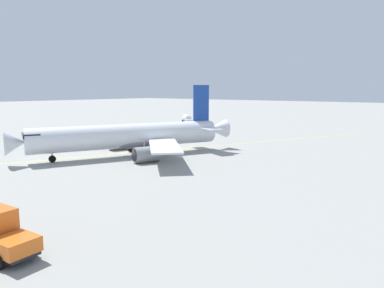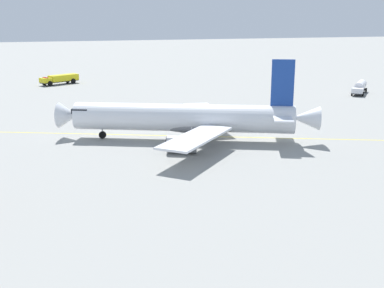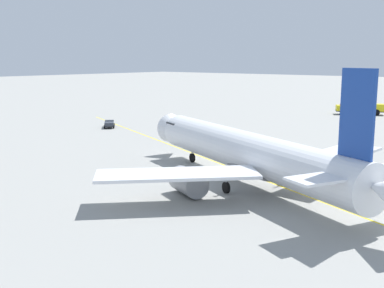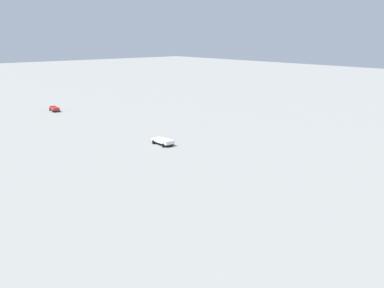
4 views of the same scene
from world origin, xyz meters
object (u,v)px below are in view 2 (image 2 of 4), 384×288
airliner_main (186,119)px  fuel_tanker_truck (360,87)px  fire_tender_truck (60,79)px  safety_cone_mid (281,101)px  safety_cone_near (274,103)px

airliner_main → fuel_tanker_truck: size_ratio=4.18×
airliner_main → fire_tender_truck: (14.48, -68.93, -1.69)m
safety_cone_mid → safety_cone_near: bearing=40.8°
airliner_main → safety_cone_near: (-26.19, -23.18, -2.95)m
airliner_main → fire_tender_truck: bearing=-54.8°
fuel_tanker_truck → safety_cone_near: size_ratio=15.97×
airliner_main → safety_cone_near: bearing=-115.2°
fuel_tanker_truck → safety_cone_mid: bearing=-35.2°
fire_tender_truck → safety_cone_mid: 61.39m
safety_cone_near → safety_cone_mid: 3.68m
airliner_main → safety_cone_near: 35.10m
safety_cone_mid → airliner_main: bearing=41.4°
fuel_tanker_truck → fire_tender_truck: bearing=-77.2°
fuel_tanker_truck → safety_cone_near: (26.05, 7.38, -1.32)m
safety_cone_mid → fuel_tanker_truck: bearing=-167.9°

